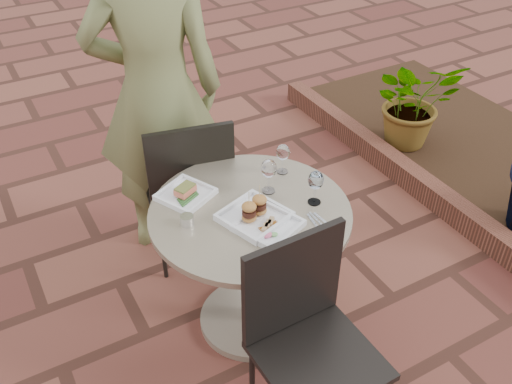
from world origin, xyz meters
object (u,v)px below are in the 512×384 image
diner (156,93)px  plate_tuna (268,225)px  chair_far (189,182)px  plate_sliders (254,213)px  chair_near (306,327)px  cafe_table (250,251)px  plate_salmon (186,194)px

diner → plate_tuna: 1.00m
chair_far → plate_tuna: bearing=106.9°
plate_sliders → plate_tuna: 0.09m
plate_tuna → chair_near: bearing=-98.5°
chair_near → chair_far: bearing=89.0°
diner → plate_sliders: 0.91m
chair_far → diner: bearing=-70.8°
plate_sliders → chair_far: bearing=94.0°
chair_far → plate_sliders: (0.04, -0.63, 0.21)m
chair_near → plate_tuna: size_ratio=3.04×
cafe_table → chair_near: bearing=-95.4°
plate_salmon → plate_sliders: bearing=-56.2°
chair_far → diner: (-0.03, 0.26, 0.41)m
plate_sliders → plate_tuna: size_ratio=1.05×
plate_salmon → plate_tuna: bearing=-59.9°
chair_far → plate_salmon: size_ratio=3.26×
cafe_table → plate_salmon: 0.41m
plate_salmon → plate_sliders: (0.19, -0.29, 0.01)m
chair_near → plate_salmon: size_ratio=3.26×
cafe_table → plate_tuna: 0.30m
plate_tuna → chair_far: bearing=95.3°
chair_far → plate_salmon: 0.42m
diner → plate_salmon: size_ratio=6.70×
cafe_table → plate_salmon: size_ratio=3.16×
diner → plate_salmon: diner is taller
cafe_table → diner: diner is taller
chair_far → plate_tuna: size_ratio=3.04×
chair_near → plate_tuna: chair_near is taller
plate_salmon → chair_near: bearing=-78.7°
chair_near → plate_tuna: 0.45m
cafe_table → chair_near: (-0.05, -0.55, 0.07)m
diner → plate_tuna: (0.10, -0.97, -0.21)m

